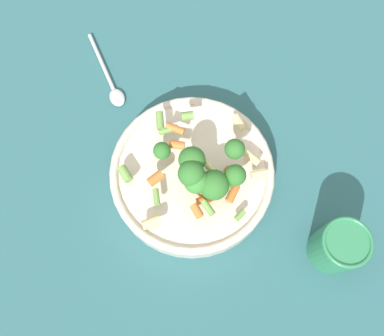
{
  "coord_description": "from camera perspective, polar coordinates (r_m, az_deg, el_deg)",
  "views": [
    {
      "loc": [
        -0.18,
        0.12,
        0.72
      ],
      "look_at": [
        0.0,
        0.0,
        0.06
      ],
      "focal_mm": 42.0,
      "sensor_mm": 36.0,
      "label": 1
    }
  ],
  "objects": [
    {
      "name": "pasta_salad",
      "position": [
        0.67,
        1.35,
        -0.5
      ],
      "size": [
        0.21,
        0.23,
        0.08
      ],
      "color": "#8CB766",
      "rests_on": "bowl"
    },
    {
      "name": "bowl",
      "position": [
        0.73,
        -0.0,
        -0.85
      ],
      "size": [
        0.26,
        0.26,
        0.05
      ],
      "color": "beige",
      "rests_on": "ground_plane"
    },
    {
      "name": "spoon",
      "position": [
        0.83,
        -10.27,
        10.55
      ],
      "size": [
        0.16,
        0.04,
        0.01
      ],
      "rotation": [
        0.0,
        0.0,
        9.25
      ],
      "color": "silver",
      "rests_on": "ground_plane"
    },
    {
      "name": "ground_plane",
      "position": [
        0.76,
        -0.0,
        -1.41
      ],
      "size": [
        3.0,
        3.0,
        0.0
      ],
      "primitive_type": "plane",
      "color": "#2D6066"
    },
    {
      "name": "cup",
      "position": [
        0.72,
        18.14,
        -9.43
      ],
      "size": [
        0.07,
        0.07,
        0.09
      ],
      "color": "#2D7F51",
      "rests_on": "ground_plane"
    }
  ]
}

